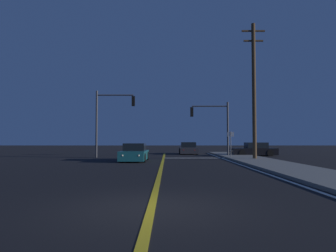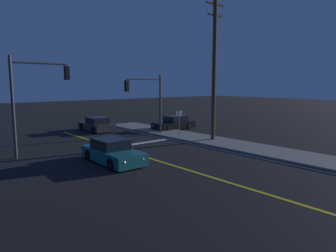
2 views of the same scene
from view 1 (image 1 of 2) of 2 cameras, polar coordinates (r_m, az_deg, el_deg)
ground_plane at (r=7.62m, az=-2.94°, el=-14.76°), size 160.00×160.00×0.00m
sidewalk_right at (r=19.32m, az=20.00°, el=-6.95°), size 3.20×38.47×0.15m
lane_line_center at (r=18.20m, az=-1.13°, el=-7.60°), size 0.20×36.34×0.01m
lane_line_edge_right at (r=18.79m, az=14.64°, el=-7.36°), size 0.16×36.34×0.01m
stop_bar at (r=27.45m, az=4.88°, el=-5.88°), size 5.31×0.50×0.01m
car_side_waiting_teal at (r=23.87m, az=-6.03°, el=-5.00°), size 1.98×4.47×1.34m
car_distant_tail_charcoal at (r=35.08m, az=3.85°, el=-4.21°), size 2.05×4.18×1.34m
car_far_approaching_black at (r=32.17m, az=15.66°, el=-4.28°), size 4.52×1.97×1.34m
traffic_signal_near_right at (r=29.99m, az=8.48°, el=1.07°), size 3.67×0.28×5.22m
traffic_signal_far_left at (r=28.81m, az=-10.48°, el=2.32°), size 3.57×0.28×6.09m
utility_pole_right at (r=25.69m, az=15.63°, el=6.61°), size 1.84×0.31×10.90m
street_sign_corner at (r=27.35m, az=11.57°, el=-2.56°), size 0.56×0.11×2.34m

